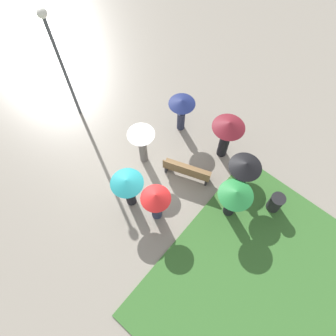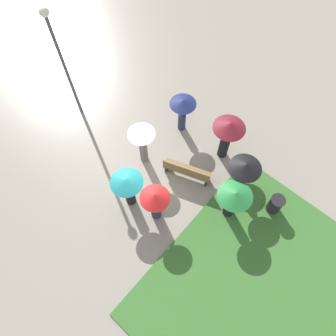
% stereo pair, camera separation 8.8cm
% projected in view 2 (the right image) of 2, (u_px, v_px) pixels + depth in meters
% --- Properties ---
extents(ground_plane, '(90.00, 90.00, 0.00)m').
position_uv_depth(ground_plane, '(141.00, 179.00, 12.31)').
color(ground_plane, gray).
extents(lawn_patch_near, '(7.24, 7.33, 0.06)m').
position_uv_depth(lawn_patch_near, '(274.00, 302.00, 10.29)').
color(lawn_patch_near, '#386B2D').
rests_on(lawn_patch_near, ground_plane).
extents(park_bench, '(1.81, 1.00, 0.90)m').
position_uv_depth(park_bench, '(187.00, 171.00, 11.94)').
color(park_bench, brown).
rests_on(park_bench, ground_plane).
extents(lamp_post, '(0.32, 0.32, 4.89)m').
position_uv_depth(lamp_post, '(60.00, 55.00, 11.05)').
color(lamp_post, '#474C51').
rests_on(lamp_post, ground_plane).
extents(trash_bin, '(0.51, 0.51, 0.86)m').
position_uv_depth(trash_bin, '(275.00, 205.00, 11.38)').
color(trash_bin, '#232326').
rests_on(trash_bin, ground_plane).
extents(crowd_person_green, '(1.15, 1.15, 1.77)m').
position_uv_depth(crowd_person_green, '(234.00, 199.00, 10.56)').
color(crowd_person_green, black).
rests_on(crowd_person_green, ground_plane).
extents(crowd_person_red, '(0.99, 0.99, 1.79)m').
position_uv_depth(crowd_person_red, '(155.00, 201.00, 10.54)').
color(crowd_person_red, '#282D47').
rests_on(crowd_person_red, ground_plane).
extents(crowd_person_white, '(0.97, 0.97, 1.95)m').
position_uv_depth(crowd_person_white, '(142.00, 139.00, 11.48)').
color(crowd_person_white, slate).
rests_on(crowd_person_white, ground_plane).
extents(crowd_person_teal, '(1.10, 1.10, 1.77)m').
position_uv_depth(crowd_person_teal, '(127.00, 186.00, 10.78)').
color(crowd_person_teal, black).
rests_on(crowd_person_teal, ground_plane).
extents(crowd_person_black, '(1.11, 1.11, 1.84)m').
position_uv_depth(crowd_person_black, '(244.00, 170.00, 10.87)').
color(crowd_person_black, slate).
rests_on(crowd_person_black, ground_plane).
extents(crowd_person_maroon, '(1.16, 1.16, 2.05)m').
position_uv_depth(crowd_person_maroon, '(228.00, 132.00, 11.51)').
color(crowd_person_maroon, black).
rests_on(crowd_person_maroon, ground_plane).
extents(crowd_person_navy, '(1.01, 1.01, 1.71)m').
position_uv_depth(crowd_person_navy, '(183.00, 108.00, 12.30)').
color(crowd_person_navy, '#282D47').
rests_on(crowd_person_navy, ground_plane).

